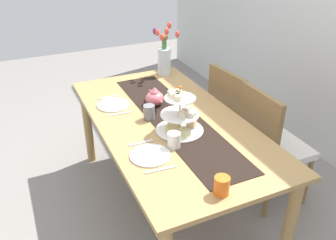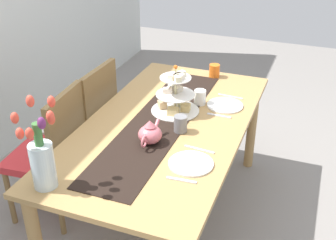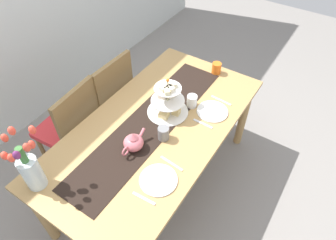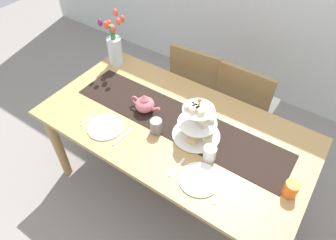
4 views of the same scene
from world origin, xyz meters
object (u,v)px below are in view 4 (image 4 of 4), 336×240
object	(u,v)px
dining_table	(174,134)
mug_orange	(291,189)
fork_left	(89,118)
knife_left	(122,137)
chair_right	(245,105)
teapot	(145,104)
dinner_plate_left	(105,127)
dinner_plate_right	(199,179)
tulip_vase	(114,46)
tiered_cake_stand	(197,125)
knife_right	(223,193)
mug_white_text	(210,153)
fork_right	(177,167)
mug_grey	(156,126)
chair_left	(199,86)

from	to	relation	value
dining_table	mug_orange	distance (m)	0.80
fork_left	knife_left	bearing A→B (deg)	0.00
chair_right	teapot	bearing A→B (deg)	-124.33
dinner_plate_left	dinner_plate_right	distance (m)	0.70
tulip_vase	tiered_cake_stand	bearing A→B (deg)	-18.42
knife_right	mug_white_text	world-z (taller)	mug_white_text
knife_right	tiered_cake_stand	bearing A→B (deg)	139.90
dinner_plate_right	fork_right	distance (m)	0.15
teapot	fork_right	distance (m)	0.52
mug_white_text	mug_grey	bearing A→B (deg)	-179.80
tiered_cake_stand	chair_right	bearing A→B (deg)	84.62
knife_left	mug_white_text	xyz separation A→B (m)	(0.53, 0.16, 0.04)
dinner_plate_left	chair_left	bearing A→B (deg)	80.73
knife_left	tulip_vase	bearing A→B (deg)	133.51
teapot	dinner_plate_left	bearing A→B (deg)	-112.94
tulip_vase	chair_right	bearing A→B (deg)	20.82
mug_orange	fork_right	bearing A→B (deg)	-161.71
dinner_plate_right	mug_white_text	size ratio (longest dim) A/B	2.42
fork_left	knife_left	distance (m)	0.29
dinner_plate_right	mug_orange	xyz separation A→B (m)	(0.44, 0.19, 0.04)
mug_white_text	mug_orange	size ratio (longest dim) A/B	1.00
chair_left	dinner_plate_right	size ratio (longest dim) A/B	3.96
teapot	mug_grey	bearing A→B (deg)	-32.72
chair_left	knife_right	distance (m)	1.20
chair_right	fork_right	xyz separation A→B (m)	(-0.03, -0.96, 0.23)
chair_left	knife_left	distance (m)	0.98
fork_left	knife_right	distance (m)	0.99
dinner_plate_right	fork_right	world-z (taller)	dinner_plate_right
dining_table	mug_white_text	bearing A→B (deg)	-19.42
teapot	dinner_plate_right	xyz separation A→B (m)	(0.58, -0.27, -0.05)
knife_right	mug_white_text	bearing A→B (deg)	137.04
chair_left	knife_left	bearing A→B (deg)	-90.68
mug_white_text	mug_orange	world-z (taller)	same
dinner_plate_left	fork_right	distance (m)	0.55
dinner_plate_right	mug_grey	xyz separation A→B (m)	(-0.41, 0.16, 0.05)
dinner_plate_right	fork_right	bearing A→B (deg)	180.00
dinner_plate_right	teapot	bearing A→B (deg)	154.96
teapot	mug_white_text	size ratio (longest dim) A/B	2.51
dining_table	fork_right	xyz separation A→B (m)	(0.20, -0.27, 0.10)
mug_grey	fork_left	bearing A→B (deg)	-160.03
fork_left	mug_orange	xyz separation A→B (m)	(1.28, 0.19, 0.04)
chair_right	dinner_plate_right	distance (m)	0.99
fork_right	mug_orange	world-z (taller)	mug_orange
tulip_vase	teapot	bearing A→B (deg)	-30.62
chair_right	teapot	world-z (taller)	chair_right
fork_right	knife_right	world-z (taller)	same
teapot	mug_orange	bearing A→B (deg)	-4.49
teapot	knife_right	xyz separation A→B (m)	(0.73, -0.27, -0.06)
mug_grey	knife_right	bearing A→B (deg)	-16.07
mug_white_text	dinner_plate_left	bearing A→B (deg)	-166.59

